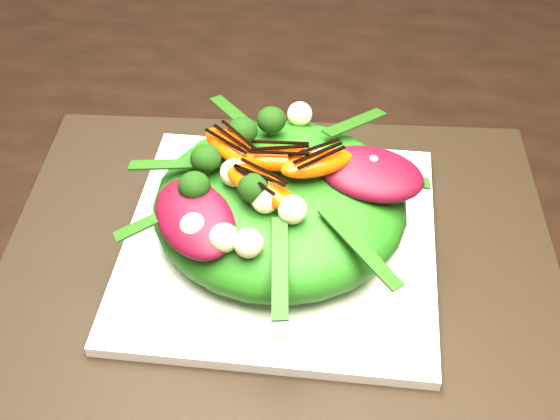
% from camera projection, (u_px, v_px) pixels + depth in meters
% --- Properties ---
extents(dining_table, '(1.60, 0.90, 0.75)m').
position_uv_depth(dining_table, '(267.00, 153.00, 0.74)').
color(dining_table, black).
rests_on(dining_table, floor).
extents(placemat, '(0.50, 0.42, 0.00)m').
position_uv_depth(placemat, '(280.00, 247.00, 0.62)').
color(placemat, black).
rests_on(placemat, dining_table).
extents(plate_base, '(0.28, 0.28, 0.01)m').
position_uv_depth(plate_base, '(280.00, 242.00, 0.61)').
color(plate_base, silver).
rests_on(plate_base, placemat).
extents(salad_bowl, '(0.26, 0.26, 0.02)m').
position_uv_depth(salad_bowl, '(280.00, 231.00, 0.60)').
color(salad_bowl, white).
rests_on(salad_bowl, plate_base).
extents(lettuce_mound, '(0.22, 0.22, 0.07)m').
position_uv_depth(lettuce_mound, '(280.00, 204.00, 0.58)').
color(lettuce_mound, '#266D14').
rests_on(lettuce_mound, salad_bowl).
extents(radicchio_leaf, '(0.08, 0.06, 0.02)m').
position_uv_depth(radicchio_leaf, '(372.00, 174.00, 0.56)').
color(radicchio_leaf, '#4A0716').
rests_on(radicchio_leaf, lettuce_mound).
extents(orange_segment, '(0.06, 0.04, 0.02)m').
position_uv_depth(orange_segment, '(281.00, 150.00, 0.57)').
color(orange_segment, '#FF4304').
rests_on(orange_segment, lettuce_mound).
extents(broccoli_floret, '(0.04, 0.04, 0.03)m').
position_uv_depth(broccoli_floret, '(202.00, 126.00, 0.60)').
color(broccoli_floret, black).
rests_on(broccoli_floret, lettuce_mound).
extents(macadamia_nut, '(0.02, 0.02, 0.02)m').
position_uv_depth(macadamia_nut, '(322.00, 198.00, 0.53)').
color(macadamia_nut, '#C9B38D').
rests_on(macadamia_nut, lettuce_mound).
extents(balsamic_drizzle, '(0.05, 0.02, 0.00)m').
position_uv_depth(balsamic_drizzle, '(281.00, 141.00, 0.56)').
color(balsamic_drizzle, black).
rests_on(balsamic_drizzle, orange_segment).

